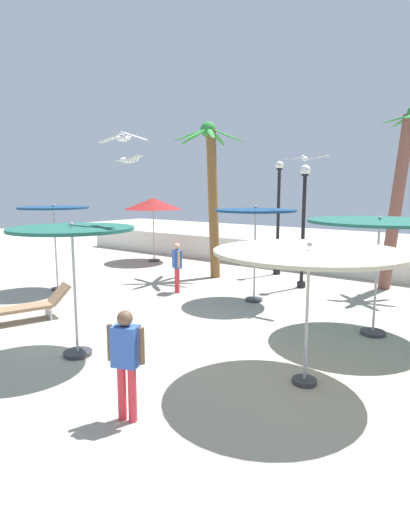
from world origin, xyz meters
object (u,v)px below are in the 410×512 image
(lamp_post_1, at_px, (304,219))
(seagull_2, at_px, (129,159))
(patio_umbrella_1, at_px, (379,227))
(palm_tree_0, at_px, (402,181))
(patio_umbrella_3, at_px, (309,256))
(patio_umbrella_4, at_px, (72,239))
(lamp_post_2, at_px, (278,214))
(lounge_chair_0, at_px, (31,305))
(palm_tree_1, at_px, (212,182))
(seagull_1, at_px, (123,138))
(guest_2, at_px, (126,355))
(guest_0, at_px, (177,263))
(patio_umbrella_0, at_px, (54,212))
(patio_umbrella_2, at_px, (255,217))
(seagull_0, at_px, (305,158))
(patio_umbrella_5, at_px, (153,204))

(lamp_post_1, relative_size, seagull_2, 3.53)
(patio_umbrella_1, bearing_deg, palm_tree_0, 98.31)
(patio_umbrella_3, xyz_separation_m, patio_umbrella_4, (-4.06, -1.56, 0.13))
(palm_tree_0, relative_size, lamp_post_2, 1.36)
(lamp_post_2, relative_size, lounge_chair_0, 2.17)
(patio_umbrella_1, height_order, palm_tree_1, palm_tree_1)
(lamp_post_2, height_order, seagull_1, seagull_1)
(palm_tree_0, height_order, seagull_2, palm_tree_0)
(patio_umbrella_4, distance_m, lamp_post_2, 9.64)
(guest_2, relative_size, seagull_1, 1.28)
(patio_umbrella_3, relative_size, guest_0, 1.96)
(patio_umbrella_4, relative_size, seagull_2, 2.30)
(lamp_post_1, bearing_deg, palm_tree_1, -173.96)
(patio_umbrella_4, xyz_separation_m, seagull_1, (0.38, 0.99, 1.91))
(lounge_chair_0, bearing_deg, palm_tree_1, 87.34)
(patio_umbrella_0, bearing_deg, guest_0, 33.24)
(patio_umbrella_2, bearing_deg, palm_tree_1, 146.02)
(patio_umbrella_1, bearing_deg, seagull_0, 153.51)
(patio_umbrella_4, height_order, palm_tree_1, palm_tree_1)
(lamp_post_2, distance_m, seagull_2, 9.00)
(patio_umbrella_5, bearing_deg, patio_umbrella_4, -53.51)
(patio_umbrella_1, bearing_deg, lamp_post_2, 135.77)
(patio_umbrella_1, distance_m, patio_umbrella_5, 11.63)
(lamp_post_2, xyz_separation_m, seagull_1, (1.10, -8.62, 1.91))
(palm_tree_0, xyz_separation_m, seagull_2, (-2.86, -8.76, 0.28))
(patio_umbrella_2, height_order, seagull_2, seagull_2)
(seagull_0, bearing_deg, guest_0, -167.50)
(lamp_post_2, bearing_deg, patio_umbrella_4, -85.68)
(patio_umbrella_2, distance_m, palm_tree_1, 3.87)
(lamp_post_2, xyz_separation_m, seagull_0, (2.66, -3.69, 1.74))
(palm_tree_0, height_order, seagull_1, palm_tree_0)
(patio_umbrella_5, xyz_separation_m, seagull_1, (6.99, -7.94, 1.63))
(seagull_0, bearing_deg, lamp_post_1, 113.67)
(lamp_post_1, distance_m, lamp_post_2, 2.30)
(patio_umbrella_2, bearing_deg, guest_2, -73.86)
(patio_umbrella_0, xyz_separation_m, palm_tree_0, (8.66, 6.66, 0.99))
(patio_umbrella_4, relative_size, lamp_post_1, 0.65)
(patio_umbrella_2, xyz_separation_m, guest_0, (-2.48, -0.56, -1.52))
(palm_tree_0, bearing_deg, seagull_1, -110.20)
(patio_umbrella_2, relative_size, patio_umbrella_4, 1.06)
(patio_umbrella_3, xyz_separation_m, lounge_chair_0, (-6.84, -0.88, -1.79))
(patio_umbrella_2, relative_size, guest_0, 1.77)
(seagull_0, bearing_deg, palm_tree_1, 157.69)
(patio_umbrella_4, bearing_deg, lounge_chair_0, 166.30)
(patio_umbrella_2, xyz_separation_m, seagull_1, (-0.26, -4.65, 1.75))
(palm_tree_1, bearing_deg, lounge_chair_0, -92.66)
(seagull_1, relative_size, seagull_2, 1.10)
(seagull_0, distance_m, seagull_2, 5.23)
(palm_tree_0, relative_size, guest_0, 3.69)
(patio_umbrella_2, height_order, seagull_1, seagull_1)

